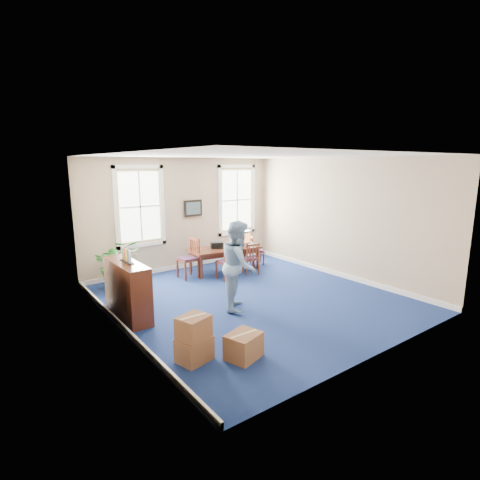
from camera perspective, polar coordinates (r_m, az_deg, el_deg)
floor at (r=8.70m, az=1.83°, el=-8.82°), size 6.50×6.50×0.00m
ceiling at (r=8.16m, az=1.97°, el=12.77°), size 6.50×6.50×0.00m
wall_back at (r=10.99m, az=-8.64°, el=3.95°), size 6.50×0.00×6.50m
wall_front at (r=6.12m, az=21.05°, el=-2.71°), size 6.50×0.00×6.50m
wall_left at (r=6.88m, az=-18.19°, el=-0.99°), size 0.00×6.50×6.50m
wall_right at (r=10.38m, az=15.07°, el=3.25°), size 0.00×6.50×6.50m
baseboard_back at (r=11.27m, az=-8.33°, el=-3.85°), size 6.00×0.04×0.12m
baseboard_left at (r=7.36m, az=-17.19°, el=-12.75°), size 0.04×6.50×0.12m
baseboard_right at (r=10.68m, az=14.54°, el=-4.97°), size 0.04×6.50×0.12m
window_left at (r=10.40m, az=-15.01°, el=4.94°), size 1.40×0.12×2.20m
window_right at (r=11.93m, az=-0.49°, el=6.12°), size 1.40×0.12×2.20m
wall_picture at (r=11.07m, az=-7.16°, el=4.83°), size 0.58×0.06×0.48m
conference_table at (r=10.76m, az=-2.36°, el=-2.91°), size 2.09×1.09×0.69m
crt_tv at (r=11.01m, az=0.06°, el=0.37°), size 0.60×0.62×0.42m
game_console at (r=11.17m, az=1.33°, el=-0.42°), size 0.19×0.23×0.05m
equipment_bag at (r=10.57m, az=-3.54°, el=-0.79°), size 0.41×0.34×0.17m
chair_near_left at (r=9.95m, az=-2.12°, el=-3.30°), size 0.44×0.44×0.96m
chair_near_right at (r=10.43m, az=1.62°, el=-2.79°), size 0.50×0.50×0.89m
chair_end_left at (r=10.12m, az=-7.96°, el=-2.82°), size 0.50×0.50×1.07m
chair_end_right at (r=11.42m, az=2.59°, el=-1.61°), size 0.51×0.51×0.86m
man at (r=7.86m, az=-0.17°, el=-3.83°), size 1.13×1.16×1.88m
credenza at (r=7.80m, az=-16.78°, el=-7.15°), size 0.45×1.51×1.18m
brochure_rack at (r=7.61m, az=-16.94°, el=-1.90°), size 0.31×0.65×0.28m
potted_plant at (r=9.74m, az=-18.17°, el=-3.42°), size 1.20×1.08×1.22m
cardboard_boxes at (r=6.18m, az=-5.89°, el=-13.78°), size 1.71×1.71×0.77m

